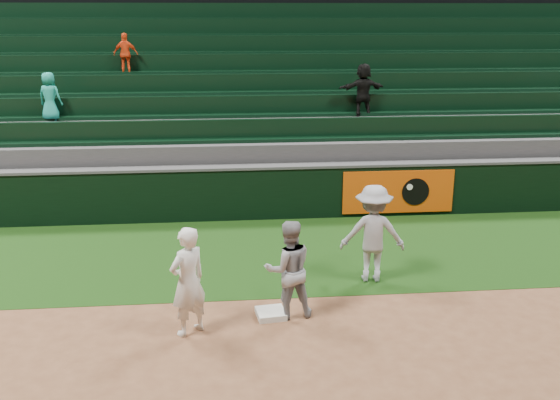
# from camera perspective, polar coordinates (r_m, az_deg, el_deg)

# --- Properties ---
(ground) EXTENTS (70.00, 70.00, 0.00)m
(ground) POSITION_cam_1_polar(r_m,az_deg,el_deg) (9.73, 1.29, -11.30)
(ground) COLOR brown
(ground) RESTS_ON ground
(foul_grass) EXTENTS (36.00, 4.20, 0.01)m
(foul_grass) POSITION_cam_1_polar(r_m,az_deg,el_deg) (12.44, -0.29, -4.79)
(foul_grass) COLOR black
(foul_grass) RESTS_ON ground
(first_base) EXTENTS (0.49, 0.49, 0.10)m
(first_base) POSITION_cam_1_polar(r_m,az_deg,el_deg) (9.94, -0.85, -10.34)
(first_base) COLOR silver
(first_base) RESTS_ON ground
(first_baseman) EXTENTS (0.72, 0.70, 1.66)m
(first_baseman) POSITION_cam_1_polar(r_m,az_deg,el_deg) (9.23, -8.42, -7.37)
(first_baseman) COLOR white
(first_baseman) RESTS_ON ground
(baserunner) EXTENTS (0.84, 0.70, 1.58)m
(baserunner) POSITION_cam_1_polar(r_m,az_deg,el_deg) (9.65, 0.79, -6.34)
(baserunner) COLOR gray
(baserunner) RESTS_ON ground
(base_coach) EXTENTS (1.20, 0.79, 1.74)m
(base_coach) POSITION_cam_1_polar(r_m,az_deg,el_deg) (11.01, 8.48, -3.04)
(base_coach) COLOR #9DA0AA
(base_coach) RESTS_ON foul_grass
(field_wall) EXTENTS (36.00, 0.45, 1.25)m
(field_wall) POSITION_cam_1_polar(r_m,az_deg,el_deg) (14.32, -0.96, 0.79)
(field_wall) COLOR black
(field_wall) RESTS_ON ground
(stadium_seating) EXTENTS (36.00, 5.95, 4.85)m
(stadium_seating) POSITION_cam_1_polar(r_m,az_deg,el_deg) (17.76, -2.00, 7.45)
(stadium_seating) COLOR #373639
(stadium_seating) RESTS_ON ground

